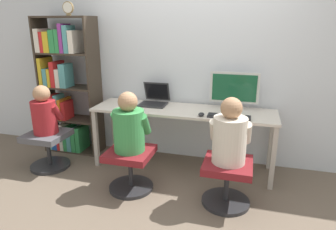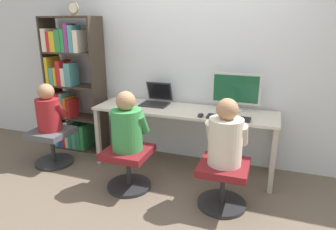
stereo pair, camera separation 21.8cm
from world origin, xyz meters
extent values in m
plane|color=brown|center=(0.00, 0.00, 0.00)|extent=(14.00, 14.00, 0.00)
cube|color=silver|center=(0.00, 0.65, 1.30)|extent=(10.00, 0.05, 2.60)
cube|color=beige|center=(0.00, 0.29, 0.73)|extent=(2.14, 0.58, 0.03)
cube|color=#ADA497|center=(-1.03, 0.04, 0.36)|extent=(0.05, 0.05, 0.71)
cube|color=#ADA497|center=(1.03, 0.04, 0.36)|extent=(0.05, 0.05, 0.71)
cube|color=#ADA497|center=(-1.03, 0.54, 0.36)|extent=(0.05, 0.05, 0.71)
cube|color=#ADA497|center=(1.03, 0.54, 0.36)|extent=(0.05, 0.05, 0.71)
cylinder|color=beige|center=(0.56, 0.45, 0.75)|extent=(0.20, 0.20, 0.01)
cylinder|color=beige|center=(0.56, 0.45, 0.79)|extent=(0.04, 0.04, 0.07)
cube|color=beige|center=(0.56, 0.45, 1.00)|extent=(0.56, 0.02, 0.36)
cube|color=#144C2D|center=(0.56, 0.44, 1.00)|extent=(0.50, 0.01, 0.31)
cube|color=#2D2D30|center=(-0.40, 0.36, 0.75)|extent=(0.33, 0.26, 0.02)
cube|color=black|center=(-0.40, 0.36, 0.77)|extent=(0.29, 0.20, 0.00)
cube|color=#2D2D30|center=(-0.40, 0.53, 0.88)|extent=(0.33, 0.10, 0.24)
cube|color=black|center=(-0.40, 0.53, 0.88)|extent=(0.29, 0.08, 0.21)
cube|color=#232326|center=(0.55, 0.11, 0.75)|extent=(0.46, 0.14, 0.02)
cube|color=black|center=(0.55, 0.11, 0.77)|extent=(0.42, 0.11, 0.00)
ellipsoid|color=black|center=(0.25, 0.08, 0.76)|extent=(0.06, 0.10, 0.04)
cylinder|color=#262628|center=(0.59, -0.36, 0.02)|extent=(0.47, 0.47, 0.04)
cylinder|color=#262628|center=(0.59, -0.36, 0.21)|extent=(0.05, 0.05, 0.34)
cube|color=maroon|center=(0.59, -0.36, 0.41)|extent=(0.46, 0.46, 0.07)
cylinder|color=#262628|center=(-0.41, -0.36, 0.02)|extent=(0.47, 0.47, 0.04)
cylinder|color=#262628|center=(-0.41, -0.36, 0.21)|extent=(0.05, 0.05, 0.34)
cube|color=maroon|center=(-0.41, -0.36, 0.41)|extent=(0.46, 0.46, 0.07)
cylinder|color=beige|center=(0.59, -0.36, 0.67)|extent=(0.31, 0.31, 0.44)
sphere|color=#A87A56|center=(0.59, -0.36, 0.98)|extent=(0.20, 0.20, 0.20)
cylinder|color=beige|center=(0.44, -0.30, 0.74)|extent=(0.09, 0.20, 0.25)
cylinder|color=beige|center=(0.74, -0.30, 0.74)|extent=(0.09, 0.20, 0.25)
cylinder|color=#388C47|center=(-0.41, -0.36, 0.67)|extent=(0.32, 0.32, 0.43)
sphere|color=#A87A56|center=(-0.41, -0.36, 0.97)|extent=(0.20, 0.20, 0.20)
cylinder|color=#388C47|center=(-0.57, -0.30, 0.73)|extent=(0.09, 0.20, 0.25)
cylinder|color=#388C47|center=(-0.26, -0.30, 0.73)|extent=(0.09, 0.20, 0.25)
cube|color=#382D23|center=(-1.94, 0.40, 0.90)|extent=(0.02, 0.33, 1.80)
cube|color=#382D23|center=(-1.20, 0.40, 0.90)|extent=(0.02, 0.33, 1.80)
cube|color=#382D23|center=(-1.57, 0.40, 0.01)|extent=(0.72, 0.32, 0.02)
cube|color=#382D23|center=(-1.57, 0.40, 0.46)|extent=(0.72, 0.32, 0.02)
cube|color=#382D23|center=(-1.57, 0.40, 0.90)|extent=(0.72, 0.32, 0.02)
cube|color=#382D23|center=(-1.57, 0.40, 1.34)|extent=(0.72, 0.32, 0.02)
cube|color=#382D23|center=(-1.57, 0.40, 1.78)|extent=(0.72, 0.32, 0.02)
cube|color=teal|center=(-1.88, 0.38, 0.17)|extent=(0.08, 0.27, 0.29)
cube|color=#1E4C9E|center=(-1.81, 0.38, 0.15)|extent=(0.08, 0.28, 0.25)
cube|color=red|center=(-1.75, 0.35, 0.15)|extent=(0.04, 0.22, 0.26)
cube|color=silver|center=(-1.69, 0.38, 0.21)|extent=(0.05, 0.28, 0.37)
cube|color=#2D8C47|center=(-1.64, 0.38, 0.19)|extent=(0.05, 0.28, 0.34)
cube|color=teal|center=(-1.58, 0.37, 0.17)|extent=(0.06, 0.26, 0.29)
cube|color=#2D8C47|center=(-1.51, 0.35, 0.18)|extent=(0.06, 0.21, 0.32)
cube|color=#2D8C47|center=(-1.44, 0.38, 0.19)|extent=(0.06, 0.27, 0.34)
cube|color=orange|center=(-1.89, 0.35, 0.61)|extent=(0.07, 0.21, 0.28)
cube|color=red|center=(-1.80, 0.35, 0.63)|extent=(0.09, 0.21, 0.33)
cube|color=teal|center=(-1.72, 0.34, 0.63)|extent=(0.05, 0.19, 0.33)
cube|color=orange|center=(-1.67, 0.38, 0.61)|extent=(0.04, 0.27, 0.28)
cube|color=red|center=(-1.61, 0.35, 0.59)|extent=(0.05, 0.22, 0.25)
cube|color=gold|center=(-1.90, 0.38, 1.10)|extent=(0.05, 0.27, 0.37)
cube|color=teal|center=(-1.83, 0.37, 1.03)|extent=(0.06, 0.25, 0.24)
cube|color=gold|center=(-1.78, 0.38, 1.03)|extent=(0.04, 0.28, 0.24)
cube|color=red|center=(-1.72, 0.37, 1.07)|extent=(0.06, 0.25, 0.33)
cube|color=silver|center=(-1.65, 0.35, 1.03)|extent=(0.06, 0.22, 0.24)
cube|color=teal|center=(-1.57, 0.34, 1.06)|extent=(0.09, 0.20, 0.30)
cube|color=silver|center=(-1.89, 0.38, 1.50)|extent=(0.07, 0.27, 0.29)
cube|color=red|center=(-1.82, 0.34, 1.48)|extent=(0.05, 0.20, 0.25)
cube|color=gold|center=(-1.76, 0.34, 1.48)|extent=(0.08, 0.19, 0.26)
cube|color=#2D8C47|center=(-1.67, 0.34, 1.49)|extent=(0.08, 0.19, 0.28)
cube|color=#2D8C47|center=(-1.60, 0.38, 1.50)|extent=(0.06, 0.28, 0.28)
cube|color=#8C338C|center=(-1.54, 0.35, 1.53)|extent=(0.05, 0.22, 0.35)
cube|color=teal|center=(-1.47, 0.34, 1.52)|extent=(0.06, 0.21, 0.33)
cube|color=silver|center=(-1.40, 0.38, 1.49)|extent=(0.07, 0.28, 0.27)
cube|color=olive|center=(-1.42, 0.30, 1.81)|extent=(0.05, 0.03, 0.02)
cylinder|color=olive|center=(-1.42, 0.30, 1.89)|extent=(0.14, 0.02, 0.14)
cylinder|color=silver|center=(-1.42, 0.28, 1.89)|extent=(0.12, 0.00, 0.12)
cylinder|color=#262628|center=(-1.58, -0.16, 0.02)|extent=(0.47, 0.47, 0.04)
cylinder|color=#262628|center=(-1.58, -0.16, 0.21)|extent=(0.05, 0.05, 0.34)
cube|color=#4C4C51|center=(-1.58, -0.16, 0.41)|extent=(0.46, 0.46, 0.07)
cylinder|color=maroon|center=(-1.58, -0.16, 0.65)|extent=(0.28, 0.28, 0.40)
sphere|color=#A87A56|center=(-1.58, -0.16, 0.93)|extent=(0.19, 0.19, 0.19)
cylinder|color=maroon|center=(-1.71, -0.10, 0.71)|extent=(0.08, 0.18, 0.23)
cylinder|color=maroon|center=(-1.44, -0.10, 0.71)|extent=(0.08, 0.18, 0.23)
camera|label=1|loc=(0.74, -3.01, 1.72)|focal=32.00mm
camera|label=2|loc=(0.95, -2.94, 1.72)|focal=32.00mm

